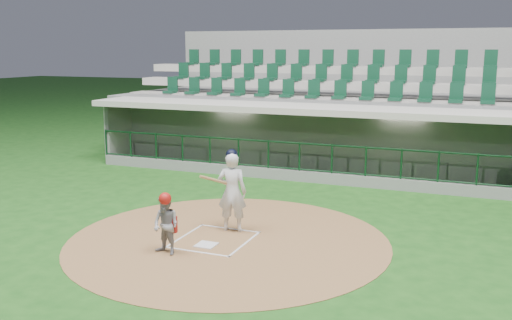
{
  "coord_description": "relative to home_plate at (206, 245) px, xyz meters",
  "views": [
    {
      "loc": [
        5.44,
        -11.28,
        4.24
      ],
      "look_at": [
        -0.16,
        2.6,
        1.3
      ],
      "focal_mm": 40.0,
      "sensor_mm": 36.0,
      "label": 1
    }
  ],
  "objects": [
    {
      "name": "batter_box_chalk",
      "position": [
        0.0,
        0.4,
        -0.0
      ],
      "size": [
        1.55,
        1.8,
        0.01
      ],
      "color": "silver",
      "rests_on": "ground"
    },
    {
      "name": "ground",
      "position": [
        0.0,
        0.7,
        -0.02
      ],
      "size": [
        120.0,
        120.0,
        0.0
      ],
      "primitive_type": "plane",
      "color": "#184814",
      "rests_on": "ground"
    },
    {
      "name": "dugout_structure",
      "position": [
        0.1,
        8.53,
        0.93
      ],
      "size": [
        16.4,
        3.7,
        3.0
      ],
      "color": "slate",
      "rests_on": "ground"
    },
    {
      "name": "dirt_circle",
      "position": [
        0.3,
        0.5,
        -0.02
      ],
      "size": [
        7.2,
        7.2,
        0.01
      ],
      "primitive_type": "cylinder",
      "color": "brown",
      "rests_on": "ground"
    },
    {
      "name": "seating_deck",
      "position": [
        0.0,
        11.61,
        1.4
      ],
      "size": [
        17.0,
        6.72,
        5.15
      ],
      "color": "slate",
      "rests_on": "ground"
    },
    {
      "name": "catcher",
      "position": [
        -0.53,
        -0.77,
        0.64
      ],
      "size": [
        0.69,
        0.59,
        1.32
      ],
      "color": "gray",
      "rests_on": "dirt_circle"
    },
    {
      "name": "home_plate",
      "position": [
        0.0,
        0.0,
        0.0
      ],
      "size": [
        0.43,
        0.43,
        0.02
      ],
      "primitive_type": "cube",
      "color": "silver",
      "rests_on": "dirt_circle"
    },
    {
      "name": "batter",
      "position": [
        0.11,
        1.15,
        0.96
      ],
      "size": [
        0.92,
        0.93,
        1.96
      ],
      "color": "silver",
      "rests_on": "dirt_circle"
    }
  ]
}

